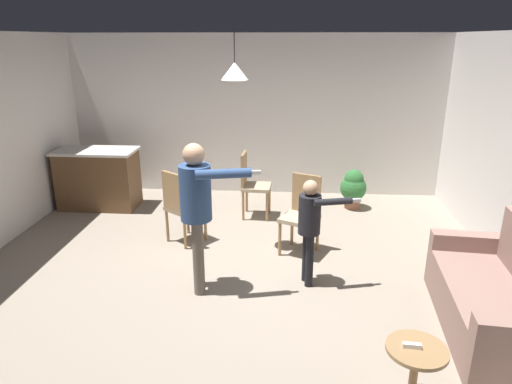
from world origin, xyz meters
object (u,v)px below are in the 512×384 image
at_px(side_table_by_couch, 414,370).
at_px(person_adult, 197,202).
at_px(kitchen_counter, 98,178).
at_px(dining_chair_centre_back, 302,211).
at_px(potted_plant_corner, 353,187).
at_px(dining_chair_near_wall, 181,204).
at_px(person_child, 310,221).
at_px(dining_chair_by_counter, 252,182).
at_px(spare_remote_on_table, 412,346).
at_px(couch_floral, 500,300).

distance_m(side_table_by_couch, person_adult, 2.52).
distance_m(kitchen_counter, person_adult, 3.26).
xyz_separation_m(dining_chair_centre_back, potted_plant_corner, (0.85, 1.65, -0.19)).
xyz_separation_m(dining_chair_near_wall, dining_chair_centre_back, (1.58, -0.13, 0.00)).
height_order(kitchen_counter, person_child, person_child).
xyz_separation_m(dining_chair_by_counter, dining_chair_centre_back, (0.74, -1.16, 0.00)).
bearing_deg(dining_chair_near_wall, person_adult, -31.29).
distance_m(potted_plant_corner, spare_remote_on_table, 4.23).
xyz_separation_m(person_child, potted_plant_corner, (0.79, 2.46, -0.40)).
bearing_deg(dining_chair_near_wall, spare_remote_on_table, -12.87).
height_order(couch_floral, dining_chair_by_counter, same).
relative_size(kitchen_counter, person_child, 1.04).
bearing_deg(dining_chair_near_wall, potted_plant_corner, 68.58).
bearing_deg(person_adult, potted_plant_corner, 130.81).
bearing_deg(spare_remote_on_table, dining_chair_near_wall, 130.42).
relative_size(couch_floral, person_child, 1.55).
bearing_deg(kitchen_counter, potted_plant_corner, 3.57).
relative_size(kitchen_counter, person_adult, 0.77).
xyz_separation_m(kitchen_counter, potted_plant_corner, (4.08, 0.25, -0.12)).
bearing_deg(person_child, dining_chair_near_wall, -133.99).
bearing_deg(kitchen_counter, dining_chair_centre_back, -23.36).
xyz_separation_m(person_adult, dining_chair_by_counter, (0.37, 2.20, -0.47)).
bearing_deg(couch_floral, dining_chair_centre_back, 53.97).
bearing_deg(couch_floral, potted_plant_corner, 21.42).
bearing_deg(kitchen_counter, side_table_by_couch, -44.84).
relative_size(dining_chair_by_counter, potted_plant_corner, 1.56).
bearing_deg(dining_chair_centre_back, side_table_by_couch, 131.55).
relative_size(couch_floral, potted_plant_corner, 2.92).
relative_size(couch_floral, spare_remote_on_table, 14.38).
bearing_deg(potted_plant_corner, couch_floral, -73.75).
relative_size(dining_chair_near_wall, potted_plant_corner, 1.56).
distance_m(couch_floral, kitchen_counter, 5.83).
bearing_deg(side_table_by_couch, potted_plant_corner, 88.82).
bearing_deg(dining_chair_centre_back, couch_floral, 163.79).
relative_size(person_adult, spare_remote_on_table, 12.54).
bearing_deg(kitchen_counter, dining_chair_by_counter, -5.23).
xyz_separation_m(potted_plant_corner, spare_remote_on_table, (-0.13, -4.23, 0.18)).
bearing_deg(person_adult, side_table_by_couch, 37.61).
xyz_separation_m(person_child, spare_remote_on_table, (0.66, -1.77, -0.21)).
distance_m(couch_floral, dining_chair_near_wall, 3.78).
relative_size(side_table_by_couch, potted_plant_corner, 0.81).
relative_size(couch_floral, dining_chair_centre_back, 1.87).
bearing_deg(person_child, couch_floral, 52.12).
bearing_deg(side_table_by_couch, spare_remote_on_table, -176.84).
bearing_deg(dining_chair_near_wall, person_child, 6.91).
distance_m(couch_floral, side_table_by_couch, 1.44).
xyz_separation_m(side_table_by_couch, potted_plant_corner, (0.09, 4.22, 0.03)).
bearing_deg(couch_floral, dining_chair_near_wall, 68.40).
height_order(couch_floral, dining_chair_near_wall, same).
xyz_separation_m(person_child, dining_chair_near_wall, (-1.65, 0.94, -0.20)).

